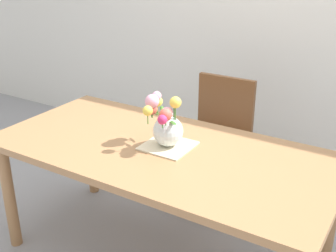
# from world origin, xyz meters

# --- Properties ---
(dining_table) EXTENTS (1.86, 0.90, 0.73)m
(dining_table) POSITION_xyz_m (0.00, 0.00, 0.65)
(dining_table) COLOR #9E7047
(dining_table) RESTS_ON ground_plane
(chair_far) EXTENTS (0.42, 0.42, 0.90)m
(chair_far) POSITION_xyz_m (-0.03, 0.79, 0.52)
(chair_far) COLOR brown
(chair_far) RESTS_ON ground_plane
(placemat) EXTENTS (0.26, 0.26, 0.01)m
(placemat) POSITION_xyz_m (0.02, 0.03, 0.74)
(placemat) COLOR beige
(placemat) RESTS_ON dining_table
(flower_vase) EXTENTS (0.22, 0.22, 0.28)m
(flower_vase) POSITION_xyz_m (0.01, 0.03, 0.87)
(flower_vase) COLOR silver
(flower_vase) RESTS_ON placemat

